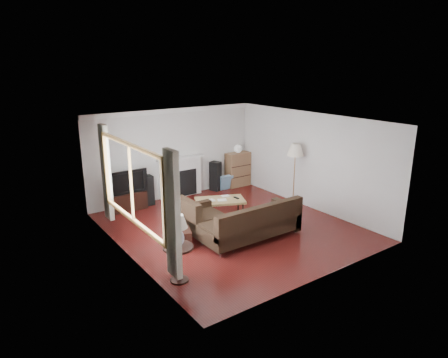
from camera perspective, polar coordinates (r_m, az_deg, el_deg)
room at (r=8.95m, az=1.10°, el=0.48°), size 5.10×5.60×2.54m
window at (r=7.55m, az=-13.14°, el=-0.61°), size 0.12×2.74×1.54m
curtain_near at (r=6.31m, az=-7.33°, el=-5.15°), size 0.10×0.35×2.10m
curtain_far at (r=8.99m, az=-16.48°, el=0.86°), size 0.10×0.35×2.10m
fireplace at (r=11.36m, az=-6.18°, el=0.30°), size 1.40×0.26×1.15m
tv_stand at (r=10.67m, az=-13.64°, el=-3.05°), size 0.95×0.43×0.47m
television at (r=10.51m, az=-13.84°, el=-0.29°), size 1.04×0.14×0.60m
speaker_left at (r=10.89m, az=-10.73°, el=-1.57°), size 0.22×0.27×0.80m
speaker_right at (r=11.87m, az=-1.22°, el=0.41°), size 0.33×0.36×0.88m
bookshelf at (r=12.30m, az=1.99°, el=1.39°), size 0.76×0.36×1.05m
globe_lamp at (r=12.15m, az=2.02°, el=4.33°), size 0.24×0.24×0.24m
sectional_sofa at (r=8.68m, az=3.84°, el=-6.07°), size 2.44×1.78×0.79m
coffee_table at (r=9.88m, az=-0.56°, el=-4.18°), size 1.35×1.07×0.46m
footstool at (r=8.38m, az=-6.41°, el=-8.48°), size 0.59×0.59×0.39m
floor_lamp at (r=10.62m, az=9.99°, el=0.51°), size 0.53×0.53×1.69m
side_table at (r=7.13m, az=-6.48°, el=-11.93°), size 0.53×0.53×0.67m
table_lamp at (r=6.86m, az=-6.65°, el=-7.39°), size 0.35×0.35×0.57m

